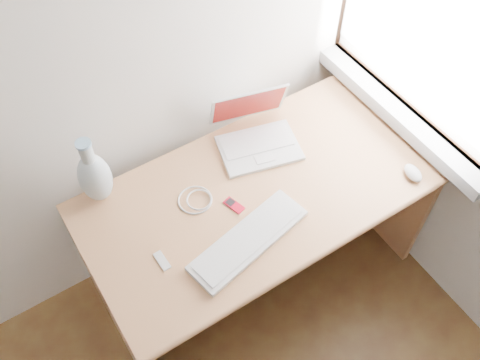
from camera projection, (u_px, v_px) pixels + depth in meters
window at (435, 9)px, 1.82m from camera, size 0.11×0.99×1.10m
desk at (249, 204)px, 2.25m from camera, size 1.39×0.69×0.73m
laptop at (254, 135)px, 2.14m from camera, size 0.36×0.33×0.21m
external_keyboard at (249, 240)px, 1.89m from camera, size 0.49×0.23×0.02m
mouse at (413, 173)px, 2.07m from camera, size 0.07×0.10×0.03m
ipod at (234, 205)px, 1.99m from camera, size 0.06×0.09×0.01m
cable_coil at (195, 200)px, 2.01m from camera, size 0.16×0.16×0.01m
remote at (162, 261)px, 1.85m from camera, size 0.03×0.08×0.01m
vase at (95, 176)px, 1.92m from camera, size 0.12×0.12×0.31m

